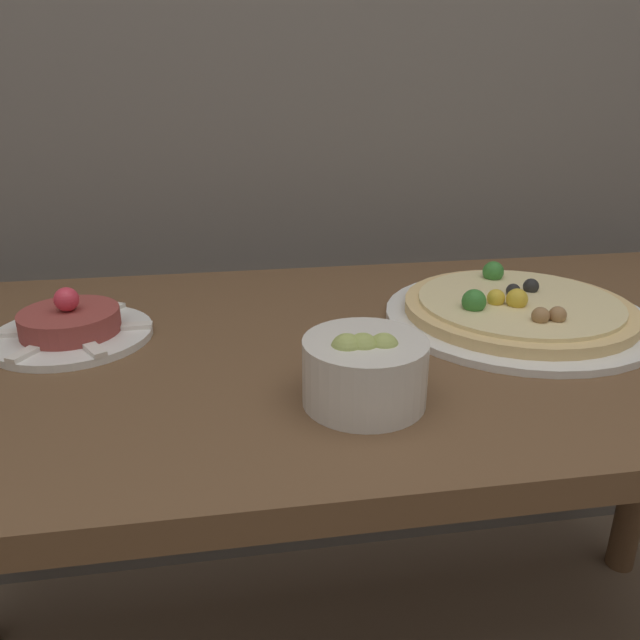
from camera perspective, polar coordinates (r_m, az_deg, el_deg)
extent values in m
cube|color=brown|center=(0.83, 3.77, -2.76)|extent=(1.50, 0.66, 0.03)
cylinder|color=white|center=(0.93, 17.58, 0.31)|extent=(0.37, 0.37, 0.01)
cylinder|color=#E5C17F|center=(0.92, 17.67, 1.04)|extent=(0.32, 0.32, 0.02)
cylinder|color=beige|center=(0.92, 17.74, 1.65)|extent=(0.28, 0.28, 0.01)
sphere|color=black|center=(0.96, 18.73, 2.94)|extent=(0.02, 0.02, 0.02)
sphere|color=#387F33|center=(0.86, 13.90, 1.67)|extent=(0.03, 0.03, 0.03)
sphere|color=#997047|center=(0.86, 20.89, 0.43)|extent=(0.02, 0.02, 0.02)
sphere|color=black|center=(0.93, 17.24, 2.59)|extent=(0.02, 0.02, 0.02)
sphere|color=#387F33|center=(1.00, 15.55, 4.28)|extent=(0.03, 0.03, 0.03)
sphere|color=gold|center=(0.89, 17.57, 1.83)|extent=(0.03, 0.03, 0.03)
sphere|color=#997047|center=(0.84, 19.51, 0.36)|extent=(0.02, 0.02, 0.02)
sphere|color=gold|center=(0.89, 15.79, 1.95)|extent=(0.02, 0.02, 0.02)
cylinder|color=white|center=(0.88, -21.71, -1.30)|extent=(0.21, 0.21, 0.01)
cylinder|color=#933D38|center=(0.88, -21.89, -0.11)|extent=(0.13, 0.13, 0.03)
sphere|color=#E0384C|center=(0.87, -22.17, 1.76)|extent=(0.03, 0.03, 0.03)
cube|color=white|center=(0.87, -16.40, -0.51)|extent=(0.04, 0.02, 0.01)
cube|color=white|center=(0.94, -18.46, 0.99)|extent=(0.03, 0.04, 0.01)
cube|color=white|center=(0.96, -23.38, 0.68)|extent=(0.03, 0.04, 0.01)
cube|color=white|center=(0.90, -26.94, -1.11)|extent=(0.04, 0.02, 0.01)
cube|color=white|center=(0.83, -25.56, -2.87)|extent=(0.03, 0.04, 0.01)
cube|color=white|center=(0.81, -19.89, -2.60)|extent=(0.03, 0.04, 0.01)
cylinder|color=silver|center=(0.66, 4.10, -4.73)|extent=(0.13, 0.13, 0.07)
sphere|color=#A3B25B|center=(0.64, 5.84, -2.58)|extent=(0.03, 0.03, 0.03)
sphere|color=#B7BC70|center=(0.63, 3.94, -2.76)|extent=(0.03, 0.03, 0.03)
sphere|color=#A3B25B|center=(0.63, 2.46, -2.75)|extent=(0.03, 0.03, 0.03)
sphere|color=#A3B25B|center=(0.64, 3.92, -2.67)|extent=(0.03, 0.03, 0.03)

